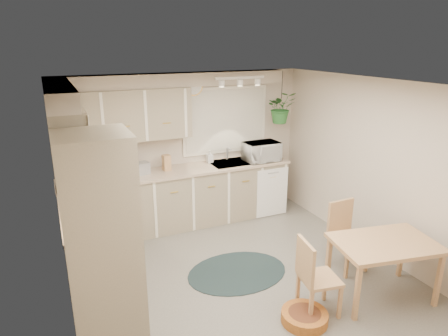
{
  "coord_description": "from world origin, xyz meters",
  "views": [
    {
      "loc": [
        -2.0,
        -3.88,
        2.84
      ],
      "look_at": [
        -0.01,
        0.55,
        1.3
      ],
      "focal_mm": 32.0,
      "sensor_mm": 36.0,
      "label": 1
    }
  ],
  "objects_px": {
    "chair_left": "(320,277)",
    "chair_back": "(349,237)",
    "dining_table": "(382,269)",
    "braided_rug": "(237,272)",
    "microwave": "(262,150)",
    "pet_bed": "(304,317)"
  },
  "relations": [
    {
      "from": "braided_rug",
      "to": "microwave",
      "type": "distance_m",
      "value": 2.26
    },
    {
      "from": "chair_left",
      "to": "chair_back",
      "type": "height_order",
      "value": "chair_back"
    },
    {
      "from": "dining_table",
      "to": "chair_back",
      "type": "distance_m",
      "value": 0.64
    },
    {
      "from": "chair_back",
      "to": "microwave",
      "type": "height_order",
      "value": "microwave"
    },
    {
      "from": "dining_table",
      "to": "pet_bed",
      "type": "distance_m",
      "value": 1.1
    },
    {
      "from": "dining_table",
      "to": "chair_left",
      "type": "distance_m",
      "value": 0.83
    },
    {
      "from": "microwave",
      "to": "chair_back",
      "type": "bearing_deg",
      "value": -87.42
    },
    {
      "from": "dining_table",
      "to": "chair_back",
      "type": "bearing_deg",
      "value": 84.3
    },
    {
      "from": "chair_left",
      "to": "microwave",
      "type": "bearing_deg",
      "value": 174.48
    },
    {
      "from": "dining_table",
      "to": "braided_rug",
      "type": "bearing_deg",
      "value": 139.06
    },
    {
      "from": "chair_left",
      "to": "chair_back",
      "type": "distance_m",
      "value": 1.05
    },
    {
      "from": "chair_left",
      "to": "chair_back",
      "type": "relative_size",
      "value": 0.98
    },
    {
      "from": "microwave",
      "to": "dining_table",
      "type": "bearing_deg",
      "value": -89.84
    },
    {
      "from": "chair_back",
      "to": "pet_bed",
      "type": "xyz_separation_m",
      "value": [
        -1.12,
        -0.66,
        -0.39
      ]
    },
    {
      "from": "dining_table",
      "to": "chair_left",
      "type": "relative_size",
      "value": 1.29
    },
    {
      "from": "dining_table",
      "to": "braided_rug",
      "type": "distance_m",
      "value": 1.74
    },
    {
      "from": "braided_rug",
      "to": "pet_bed",
      "type": "relative_size",
      "value": 2.64
    },
    {
      "from": "chair_back",
      "to": "pet_bed",
      "type": "distance_m",
      "value": 1.36
    },
    {
      "from": "chair_left",
      "to": "microwave",
      "type": "relative_size",
      "value": 1.52
    },
    {
      "from": "pet_bed",
      "to": "chair_left",
      "type": "bearing_deg",
      "value": 20.93
    },
    {
      "from": "chair_left",
      "to": "pet_bed",
      "type": "bearing_deg",
      "value": -59.03
    },
    {
      "from": "dining_table",
      "to": "chair_back",
      "type": "height_order",
      "value": "chair_back"
    }
  ]
}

